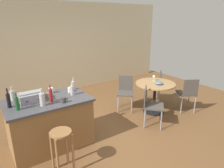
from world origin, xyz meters
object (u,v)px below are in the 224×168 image
(wooden_stool, at_px, (62,143))
(bottle_3, at_px, (42,99))
(folding_chair_left, at_px, (156,84))
(bottle_5, at_px, (73,85))
(bottle_1, at_px, (72,90))
(folding_chair_right, at_px, (125,90))
(bottle_2, at_px, (51,95))
(folding_chair_near, at_px, (151,104))
(serving_bowl, at_px, (159,83))
(folding_chair_far, at_px, (188,92))
(wine_glass, at_px, (154,77))
(dining_table, at_px, (155,90))
(cup_1, at_px, (48,95))
(bottle_4, at_px, (13,95))
(cup_3, at_px, (70,90))
(kitchen_island, at_px, (50,123))
(toolbox, at_px, (31,97))
(bottle_6, at_px, (17,103))
(bottle_0, at_px, (9,100))
(cup_0, at_px, (51,90))
(cup_2, at_px, (64,100))

(wooden_stool, relative_size, bottle_3, 2.35)
(folding_chair_left, height_order, bottle_5, bottle_5)
(bottle_1, bearing_deg, folding_chair_right, 16.57)
(bottle_1, bearing_deg, bottle_3, -163.71)
(bottle_2, bearing_deg, folding_chair_left, 9.66)
(folding_chair_near, distance_m, bottle_2, 2.06)
(bottle_2, bearing_deg, serving_bowl, -1.53)
(folding_chair_near, height_order, serving_bowl, folding_chair_near)
(folding_chair_far, height_order, wine_glass, wine_glass)
(dining_table, bearing_deg, cup_1, 175.80)
(bottle_1, height_order, bottle_4, bottle_4)
(wooden_stool, bearing_deg, folding_chair_near, 7.24)
(dining_table, height_order, folding_chair_far, folding_chair_far)
(wooden_stool, xyz_separation_m, folding_chair_far, (3.28, 0.23, 0.03))
(cup_3, xyz_separation_m, serving_bowl, (2.07, -0.32, -0.16))
(kitchen_island, xyz_separation_m, serving_bowl, (2.54, -0.19, 0.33))
(folding_chair_right, distance_m, serving_bowl, 0.85)
(wooden_stool, bearing_deg, bottle_2, 80.96)
(toolbox, bearing_deg, kitchen_island, -13.89)
(wooden_stool, bearing_deg, bottle_3, 96.37)
(folding_chair_left, distance_m, bottle_6, 3.64)
(dining_table, distance_m, folding_chair_near, 0.70)
(folding_chair_left, bearing_deg, serving_bowl, -132.41)
(bottle_3, xyz_separation_m, cup_1, (0.18, 0.31, -0.07))
(folding_chair_far, xyz_separation_m, folding_chair_left, (-0.13, 0.92, -0.01))
(bottle_0, height_order, cup_3, bottle_0)
(bottle_6, height_order, serving_bowl, bottle_6)
(bottle_0, height_order, bottle_5, bottle_0)
(kitchen_island, bearing_deg, folding_chair_near, -13.93)
(wooden_stool, bearing_deg, kitchen_island, 84.54)
(cup_0, height_order, cup_2, cup_0)
(folding_chair_near, relative_size, cup_3, 7.77)
(toolbox, distance_m, bottle_0, 0.34)
(folding_chair_left, bearing_deg, folding_chair_near, -140.64)
(folding_chair_left, xyz_separation_m, folding_chair_right, (-1.02, 0.06, 0.00))
(kitchen_island, bearing_deg, bottle_4, 148.52)
(bottle_3, xyz_separation_m, bottle_6, (-0.36, 0.05, -0.00))
(bottle_1, relative_size, cup_0, 2.01)
(bottle_5, height_order, cup_3, bottle_5)
(dining_table, relative_size, bottle_6, 3.38)
(bottle_0, height_order, bottle_6, bottle_0)
(bottle_4, relative_size, cup_3, 2.21)
(kitchen_island, distance_m, bottle_0, 0.81)
(folding_chair_near, distance_m, bottle_4, 2.64)
(dining_table, height_order, wine_glass, wine_glass)
(serving_bowl, bearing_deg, bottle_5, 167.83)
(bottle_0, xyz_separation_m, cup_3, (1.05, 0.11, -0.08))
(folding_chair_near, bearing_deg, cup_0, 156.98)
(folding_chair_right, height_order, bottle_3, bottle_3)
(bottle_2, relative_size, cup_0, 2.54)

